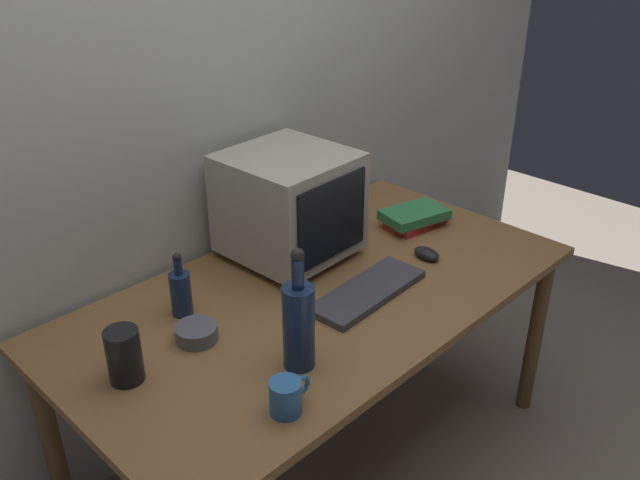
# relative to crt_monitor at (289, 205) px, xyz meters

# --- Properties ---
(ground_plane) EXTENTS (6.00, 6.00, 0.00)m
(ground_plane) POSITION_rel_crt_monitor_xyz_m (-0.09, -0.23, -0.91)
(ground_plane) COLOR gray
(back_wall) EXTENTS (4.00, 0.08, 2.50)m
(back_wall) POSITION_rel_crt_monitor_xyz_m (-0.09, 0.27, 0.34)
(back_wall) COLOR beige
(back_wall) RESTS_ON ground
(desk) EXTENTS (1.67, 0.89, 0.72)m
(desk) POSITION_rel_crt_monitor_xyz_m (-0.09, -0.23, -0.27)
(desk) COLOR olive
(desk) RESTS_ON ground
(crt_monitor) EXTENTS (0.40, 0.40, 0.37)m
(crt_monitor) POSITION_rel_crt_monitor_xyz_m (0.00, 0.00, 0.00)
(crt_monitor) COLOR #B2AD9E
(crt_monitor) RESTS_ON desk
(keyboard) EXTENTS (0.43, 0.17, 0.02)m
(keyboard) POSITION_rel_crt_monitor_xyz_m (-0.00, -0.36, -0.18)
(keyboard) COLOR #3F3F47
(keyboard) RESTS_ON desk
(computer_mouse) EXTENTS (0.07, 0.10, 0.04)m
(computer_mouse) POSITION_rel_crt_monitor_xyz_m (0.31, -0.35, -0.17)
(computer_mouse) COLOR black
(computer_mouse) RESTS_ON desk
(bottle_tall) EXTENTS (0.09, 0.09, 0.35)m
(bottle_tall) POSITION_rel_crt_monitor_xyz_m (-0.39, -0.45, -0.06)
(bottle_tall) COLOR navy
(bottle_tall) RESTS_ON desk
(bottle_short) EXTENTS (0.06, 0.06, 0.21)m
(bottle_short) POSITION_rel_crt_monitor_xyz_m (-0.47, -0.03, -0.12)
(bottle_short) COLOR navy
(bottle_short) RESTS_ON desk
(book_stack) EXTENTS (0.27, 0.20, 0.07)m
(book_stack) POSITION_rel_crt_monitor_xyz_m (0.49, -0.17, -0.16)
(book_stack) COLOR red
(book_stack) RESTS_ON desk
(mug) EXTENTS (0.12, 0.08, 0.09)m
(mug) POSITION_rel_crt_monitor_xyz_m (-0.54, -0.56, -0.15)
(mug) COLOR #3370B2
(mug) RESTS_ON desk
(cd_spindle) EXTENTS (0.12, 0.12, 0.04)m
(cd_spindle) POSITION_rel_crt_monitor_xyz_m (-0.52, -0.17, -0.17)
(cd_spindle) COLOR #595B66
(cd_spindle) RESTS_ON desk
(metal_canister) EXTENTS (0.09, 0.09, 0.15)m
(metal_canister) POSITION_rel_crt_monitor_xyz_m (-0.75, -0.18, -0.12)
(metal_canister) COLOR black
(metal_canister) RESTS_ON desk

